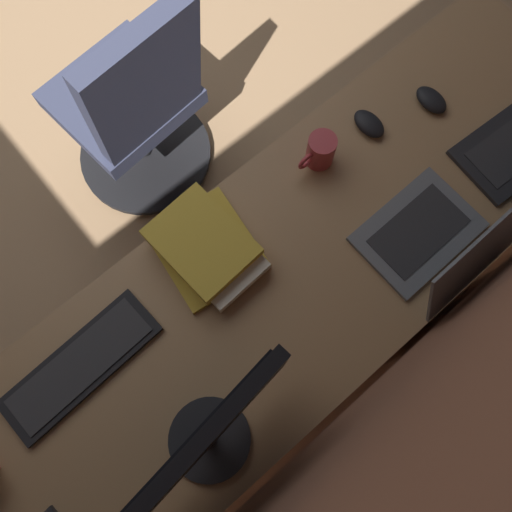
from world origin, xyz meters
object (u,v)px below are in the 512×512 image
Objects in this scene: laptop_leftmost at (439,243)px; book_stack_near at (205,246)px; coffee_mug at (320,151)px; monitor_primary at (199,445)px; mouse_main at (369,124)px; drawer_pedestal at (346,259)px; office_chair at (136,111)px; keyboard_main at (81,365)px; mouse_spare at (431,100)px.

laptop_leftmost reaches higher than book_stack_near.
monitor_primary is at bearing 28.33° from coffee_mug.
monitor_primary is 4.60× the size of mouse_main.
monitor_primary is at bearing 22.29° from mouse_main.
book_stack_near is (0.39, -0.22, 0.42)m from drawer_pedestal.
coffee_mug reaches higher than mouse_main.
book_stack_near is 0.32× the size of office_chair.
drawer_pedestal is 1.45× the size of monitor_primary.
mouse_spare is (-1.21, 0.04, 0.01)m from keyboard_main.
office_chair is (0.24, -0.64, -0.33)m from coffee_mug.
mouse_spare is 0.11× the size of office_chair.
monitor_primary is at bearing 15.65° from mouse_spare.
office_chair is at bearing -49.26° from mouse_spare.
coffee_mug is 0.75m from office_chair.
laptop_leftmost reaches higher than coffee_mug.
office_chair is (-0.59, -0.67, -0.28)m from keyboard_main.
mouse_main is at bearing -132.90° from drawer_pedestal.
coffee_mug is at bearing -81.77° from laptop_leftmost.
coffee_mug is at bearing -11.86° from mouse_spare.
monitor_primary is 1.49× the size of laptop_leftmost.
coffee_mug is (-0.70, -0.38, -0.18)m from monitor_primary.
drawer_pedestal is at bearing 166.89° from keyboard_main.
office_chair is (-0.17, -0.64, -0.31)m from book_stack_near.
mouse_spare is (-0.39, -0.15, 0.40)m from drawer_pedestal.
monitor_primary is 4.05× the size of coffee_mug.
coffee_mug is at bearing 110.95° from office_chair.
office_chair reaches higher than drawer_pedestal.
keyboard_main is at bearing -1.95° from mouse_spare.
mouse_spare is at bearing 174.67° from book_stack_near.
book_stack_near is (0.78, -0.07, 0.02)m from mouse_spare.
laptop_leftmost is 3.09× the size of mouse_main.
book_stack_near is 0.73m from office_chair.
laptop_leftmost is at bearing 45.29° from mouse_spare.
book_stack_near is (-0.29, -0.37, -0.19)m from monitor_primary.
drawer_pedestal is 0.49m from coffee_mug.
mouse_main is (-0.20, -0.21, 0.40)m from drawer_pedestal.
drawer_pedestal is at bearing 104.73° from office_chair.
office_chair is (0.42, -0.65, -0.29)m from mouse_main.
monitor_primary reaches higher than office_chair.
office_chair is at bearing -131.46° from keyboard_main.
monitor_primary is 0.82m from coffee_mug.
keyboard_main is 4.09× the size of mouse_main.
laptop_leftmost is at bearing 98.23° from coffee_mug.
book_stack_near is at bearing -5.33° from mouse_spare.
mouse_main reaches higher than drawer_pedestal.
keyboard_main is at bearing 1.12° from mouse_main.
coffee_mug is (0.37, -0.08, 0.03)m from mouse_spare.
monitor_primary is (0.69, 0.15, 0.61)m from drawer_pedestal.
laptop_leftmost is at bearing 72.02° from mouse_main.
coffee_mug is at bearing -5.41° from mouse_main.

